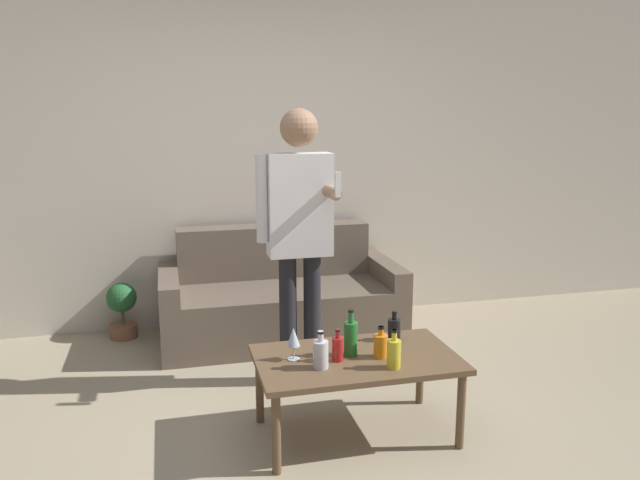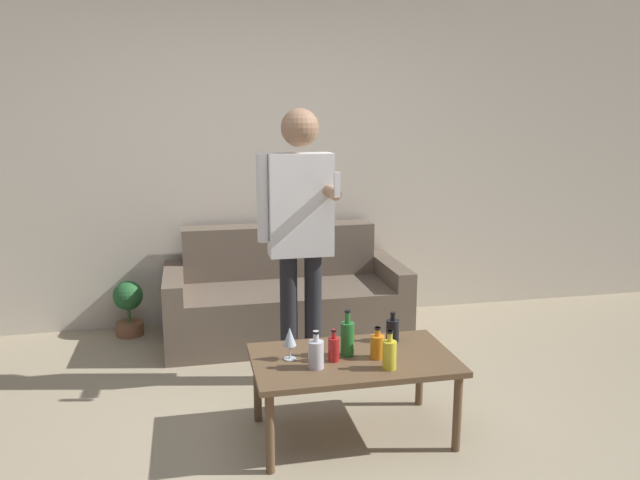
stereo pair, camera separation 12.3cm
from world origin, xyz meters
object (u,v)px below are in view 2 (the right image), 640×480
at_px(coffee_table, 353,365).
at_px(bottle_orange, 389,354).
at_px(person_standing_front, 300,223).
at_px(couch, 284,298).

bearing_deg(coffee_table, bottle_orange, -53.23).
bearing_deg(bottle_orange, person_standing_front, 107.46).
distance_m(couch, coffee_table, 1.58).
bearing_deg(couch, bottle_orange, -81.84).
bearing_deg(bottle_orange, coffee_table, 126.77).
bearing_deg(person_standing_front, bottle_orange, -72.54).
bearing_deg(couch, person_standing_front, -92.11).
height_order(couch, person_standing_front, person_standing_front).
relative_size(coffee_table, person_standing_front, 0.61).
relative_size(couch, coffee_table, 1.69).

